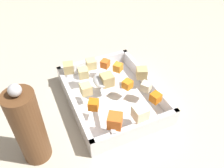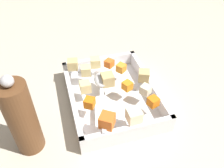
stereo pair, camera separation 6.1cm
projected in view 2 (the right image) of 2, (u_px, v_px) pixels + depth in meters
name	position (u px, v px, depth m)	size (l,w,h in m)	color
ground_plane	(106.00, 98.00, 0.66)	(4.00, 4.00, 0.00)	#BCB29E
baking_dish	(112.00, 97.00, 0.64)	(0.29, 0.23, 0.05)	silver
carrot_chunk_near_right	(127.00, 86.00, 0.60)	(0.02, 0.02, 0.02)	orange
carrot_chunk_mid_right	(107.00, 121.00, 0.51)	(0.03, 0.03, 0.03)	orange
carrot_chunk_far_right	(153.00, 102.00, 0.56)	(0.02, 0.02, 0.02)	orange
carrot_chunk_corner_nw	(90.00, 103.00, 0.56)	(0.02, 0.02, 0.02)	orange
carrot_chunk_center	(109.00, 63.00, 0.68)	(0.02, 0.02, 0.02)	orange
carrot_chunk_mid_left	(121.00, 68.00, 0.66)	(0.02, 0.02, 0.02)	orange
potato_chunk_heap_top	(146.00, 90.00, 0.59)	(0.02, 0.02, 0.02)	beige
potato_chunk_corner_sw	(134.00, 115.00, 0.52)	(0.03, 0.03, 0.03)	beige
potato_chunk_under_handle	(73.00, 64.00, 0.67)	(0.03, 0.03, 0.03)	tan
potato_chunk_corner_se	(108.00, 80.00, 0.62)	(0.03, 0.03, 0.03)	tan
potato_chunk_front_center	(86.00, 71.00, 0.65)	(0.03, 0.03, 0.03)	#E0CC89
potato_chunk_near_spoon	(85.00, 87.00, 0.60)	(0.03, 0.03, 0.03)	#E0CC89
potato_chunk_back_center	(95.00, 62.00, 0.68)	(0.03, 0.03, 0.03)	#E0CC89
potato_chunk_near_left	(144.00, 75.00, 0.63)	(0.03, 0.03, 0.03)	tan
serving_spoon	(101.00, 83.00, 0.62)	(0.20, 0.06, 0.02)	silver
pepper_mill	(22.00, 118.00, 0.48)	(0.06, 0.06, 0.21)	brown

